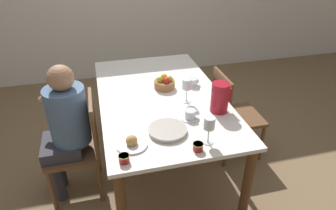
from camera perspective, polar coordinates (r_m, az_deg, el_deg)
name	(u,v)px	position (r m, az deg, el deg)	size (l,w,h in m)	color
ground_plane	(162,164)	(2.96, -1.24, -11.26)	(20.00, 20.00, 0.00)	#7F6647
dining_table	(161,105)	(2.56, -1.41, -0.04)	(1.01, 1.70, 0.77)	white
chair_person_side	(81,145)	(2.54, -16.26, -7.29)	(0.42, 0.42, 0.88)	brown
chair_opposite	(232,113)	(2.89, 12.01, -1.53)	(0.42, 0.42, 0.88)	brown
person_seated	(65,123)	(2.43, -19.02, -3.35)	(0.39, 0.41, 1.16)	#33333D
red_pitcher	(220,97)	(2.26, 9.85, 1.45)	(0.16, 0.13, 0.23)	#A31423
wine_glass_water	(187,85)	(2.35, 3.63, 3.78)	(0.07, 0.07, 0.20)	white
wine_glass_juice	(209,125)	(1.90, 7.87, -3.72)	(0.07, 0.07, 0.19)	white
teacup_near_person	(190,115)	(2.19, 4.29, -1.91)	(0.14, 0.14, 0.07)	silver
teacup_across	(193,83)	(2.65, 4.78, 4.23)	(0.14, 0.14, 0.07)	silver
serving_tray	(168,130)	(2.05, -0.07, -4.83)	(0.27, 0.27, 0.03)	#B7B2A8
bread_plate	(132,143)	(1.95, -6.92, -7.13)	(0.21, 0.21, 0.08)	silver
jam_jar_amber	(124,158)	(1.82, -8.38, -9.99)	(0.07, 0.07, 0.05)	#A81E1E
jam_jar_red	(198,146)	(1.90, 5.74, -7.86)	(0.07, 0.07, 0.05)	#A81E1E
fruit_bowl	(165,83)	(2.60, -0.65, 4.21)	(0.18, 0.18, 0.12)	#9E6B3D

